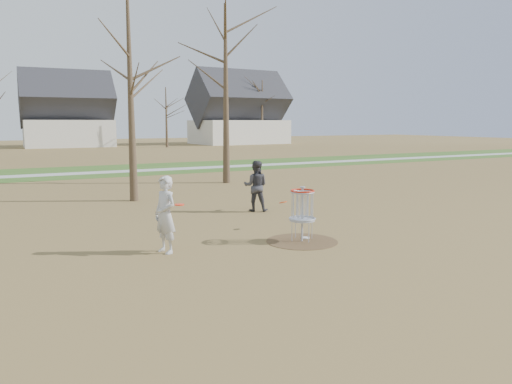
% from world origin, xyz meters
% --- Properties ---
extents(ground, '(160.00, 160.00, 0.00)m').
position_xyz_m(ground, '(0.00, 0.00, 0.00)').
color(ground, brown).
rests_on(ground, ground).
extents(green_band, '(160.00, 8.00, 0.01)m').
position_xyz_m(green_band, '(0.00, 21.00, 0.01)').
color(green_band, '#2D5119').
rests_on(green_band, ground).
extents(footpath, '(160.00, 1.50, 0.01)m').
position_xyz_m(footpath, '(0.00, 20.00, 0.01)').
color(footpath, '#9E9E99').
rests_on(footpath, green_band).
extents(dirt_circle, '(1.80, 1.80, 0.01)m').
position_xyz_m(dirt_circle, '(0.00, 0.00, 0.01)').
color(dirt_circle, '#47331E').
rests_on(dirt_circle, ground).
extents(player_standing, '(0.60, 0.74, 1.77)m').
position_xyz_m(player_standing, '(-3.34, 0.57, 0.88)').
color(player_standing, '#B9B9B9').
rests_on(player_standing, ground).
extents(player_throwing, '(1.04, 0.99, 1.70)m').
position_xyz_m(player_throwing, '(1.03, 4.35, 0.85)').
color(player_throwing, '#36353A').
rests_on(player_throwing, ground).
extents(disc_grounded, '(0.22, 0.22, 0.02)m').
position_xyz_m(disc_grounded, '(0.26, 0.23, 0.02)').
color(disc_grounded, silver).
rests_on(disc_grounded, dirt_circle).
extents(discs_in_play, '(3.63, 1.32, 0.42)m').
position_xyz_m(discs_in_play, '(-1.28, 0.97, 0.93)').
color(discs_in_play, red).
rests_on(discs_in_play, ground).
extents(disc_golf_basket, '(0.64, 0.64, 1.35)m').
position_xyz_m(disc_golf_basket, '(0.00, 0.00, 0.91)').
color(disc_golf_basket, '#9EA3AD').
rests_on(disc_golf_basket, ground).
extents(bare_trees, '(52.62, 44.98, 9.00)m').
position_xyz_m(bare_trees, '(1.78, 35.79, 5.35)').
color(bare_trees, '#382B1E').
rests_on(bare_trees, ground).
extents(houses_row, '(56.51, 10.01, 7.26)m').
position_xyz_m(houses_row, '(4.32, 52.56, 3.52)').
color(houses_row, silver).
rests_on(houses_row, ground).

